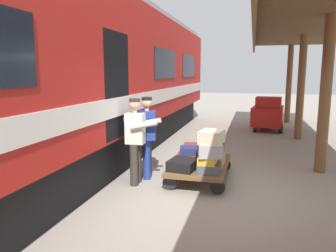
{
  "coord_description": "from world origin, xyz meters",
  "views": [
    {
      "loc": [
        -0.41,
        5.72,
        2.19
      ],
      "look_at": [
        1.19,
        -0.38,
        1.15
      ],
      "focal_mm": 34.52,
      "sensor_mm": 36.0,
      "label": 1
    }
  ],
  "objects_px": {
    "suitcase_cream_canvas": "(212,137)",
    "suitcase_brown_leather": "(216,145)",
    "porter_in_overalls": "(146,135)",
    "suitcase_tan_vintage": "(212,160)",
    "suitcase_gray_aluminum": "(210,149)",
    "baggage_tug": "(268,114)",
    "suitcase_burgundy_valise": "(192,151)",
    "suitcase_black_hardshell": "(183,165)",
    "porter_by_door": "(136,138)",
    "train_car": "(48,79)",
    "suitcase_olive_duffel": "(215,154)",
    "suitcase_yellow_case": "(208,159)",
    "luggage_cart": "(200,166)",
    "suitcase_slate_roller": "(209,167)",
    "suitcase_maroon_trunk": "(212,150)",
    "suitcase_red_plastic": "(188,158)",
    "suitcase_navy_fabric": "(190,151)"
  },
  "relations": [
    {
      "from": "suitcase_gray_aluminum",
      "to": "baggage_tug",
      "type": "height_order",
      "value": "baggage_tug"
    },
    {
      "from": "suitcase_burgundy_valise",
      "to": "suitcase_brown_leather",
      "type": "height_order",
      "value": "suitcase_brown_leather"
    },
    {
      "from": "suitcase_red_plastic",
      "to": "porter_in_overalls",
      "type": "relative_size",
      "value": 0.29
    },
    {
      "from": "suitcase_black_hardshell",
      "to": "suitcase_burgundy_valise",
      "type": "xyz_separation_m",
      "value": [
        0.0,
        -1.02,
        0.03
      ]
    },
    {
      "from": "train_car",
      "to": "luggage_cart",
      "type": "distance_m",
      "value": 3.54
    },
    {
      "from": "porter_in_overalls",
      "to": "suitcase_tan_vintage",
      "type": "bearing_deg",
      "value": -173.03
    },
    {
      "from": "luggage_cart",
      "to": "suitcase_cream_canvas",
      "type": "xyz_separation_m",
      "value": [
        -0.3,
        0.57,
        0.73
      ]
    },
    {
      "from": "suitcase_red_plastic",
      "to": "suitcase_brown_leather",
      "type": "relative_size",
      "value": 1.28
    },
    {
      "from": "suitcase_maroon_trunk",
      "to": "suitcase_yellow_case",
      "type": "bearing_deg",
      "value": 88.25
    },
    {
      "from": "suitcase_olive_duffel",
      "to": "suitcase_navy_fabric",
      "type": "xyz_separation_m",
      "value": [
        0.47,
        0.48,
        0.16
      ]
    },
    {
      "from": "suitcase_slate_roller",
      "to": "suitcase_gray_aluminum",
      "type": "relative_size",
      "value": 1.11
    },
    {
      "from": "suitcase_yellow_case",
      "to": "baggage_tug",
      "type": "distance_m",
      "value": 7.11
    },
    {
      "from": "luggage_cart",
      "to": "suitcase_yellow_case",
      "type": "distance_m",
      "value": 0.66
    },
    {
      "from": "suitcase_red_plastic",
      "to": "baggage_tug",
      "type": "distance_m",
      "value": 6.7
    },
    {
      "from": "suitcase_yellow_case",
      "to": "suitcase_cream_canvas",
      "type": "distance_m",
      "value": 0.44
    },
    {
      "from": "suitcase_burgundy_valise",
      "to": "suitcase_brown_leather",
      "type": "xyz_separation_m",
      "value": [
        -0.53,
        -0.02,
        0.15
      ]
    },
    {
      "from": "suitcase_olive_duffel",
      "to": "suitcase_slate_roller",
      "type": "bearing_deg",
      "value": 90.0
    },
    {
      "from": "suitcase_gray_aluminum",
      "to": "porter_by_door",
      "type": "bearing_deg",
      "value": 0.3
    },
    {
      "from": "train_car",
      "to": "suitcase_slate_roller",
      "type": "bearing_deg",
      "value": -176.99
    },
    {
      "from": "suitcase_navy_fabric",
      "to": "baggage_tug",
      "type": "distance_m",
      "value": 6.66
    },
    {
      "from": "suitcase_black_hardshell",
      "to": "porter_by_door",
      "type": "distance_m",
      "value": 1.04
    },
    {
      "from": "suitcase_black_hardshell",
      "to": "porter_in_overalls",
      "type": "bearing_deg",
      "value": -22.04
    },
    {
      "from": "suitcase_black_hardshell",
      "to": "suitcase_tan_vintage",
      "type": "bearing_deg",
      "value": -134.72
    },
    {
      "from": "suitcase_olive_duffel",
      "to": "suitcase_brown_leather",
      "type": "distance_m",
      "value": 0.19
    },
    {
      "from": "suitcase_maroon_trunk",
      "to": "suitcase_cream_canvas",
      "type": "height_order",
      "value": "suitcase_cream_canvas"
    },
    {
      "from": "suitcase_cream_canvas",
      "to": "suitcase_slate_roller",
      "type": "bearing_deg",
      "value": -52.62
    },
    {
      "from": "train_car",
      "to": "porter_by_door",
      "type": "relative_size",
      "value": 11.7
    },
    {
      "from": "suitcase_cream_canvas",
      "to": "porter_by_door",
      "type": "relative_size",
      "value": 0.27
    },
    {
      "from": "porter_in_overalls",
      "to": "suitcase_olive_duffel",
      "type": "bearing_deg",
      "value": -153.5
    },
    {
      "from": "suitcase_slate_roller",
      "to": "suitcase_yellow_case",
      "type": "relative_size",
      "value": 1.06
    },
    {
      "from": "suitcase_navy_fabric",
      "to": "suitcase_black_hardshell",
      "type": "bearing_deg",
      "value": 85.91
    },
    {
      "from": "suitcase_gray_aluminum",
      "to": "porter_by_door",
      "type": "relative_size",
      "value": 0.3
    },
    {
      "from": "suitcase_gray_aluminum",
      "to": "porter_in_overalls",
      "type": "bearing_deg",
      "value": -16.33
    },
    {
      "from": "porter_in_overalls",
      "to": "suitcase_maroon_trunk",
      "type": "bearing_deg",
      "value": -174.26
    },
    {
      "from": "luggage_cart",
      "to": "suitcase_cream_canvas",
      "type": "height_order",
      "value": "suitcase_cream_canvas"
    },
    {
      "from": "suitcase_cream_canvas",
      "to": "suitcase_brown_leather",
      "type": "bearing_deg",
      "value": -88.65
    },
    {
      "from": "suitcase_navy_fabric",
      "to": "luggage_cart",
      "type": "bearing_deg",
      "value": 170.93
    },
    {
      "from": "luggage_cart",
      "to": "suitcase_slate_roller",
      "type": "bearing_deg",
      "value": 116.34
    },
    {
      "from": "suitcase_red_plastic",
      "to": "suitcase_cream_canvas",
      "type": "height_order",
      "value": "suitcase_cream_canvas"
    },
    {
      "from": "suitcase_black_hardshell",
      "to": "suitcase_tan_vintage",
      "type": "xyz_separation_m",
      "value": [
        -0.51,
        -0.51,
        -0.0
      ]
    },
    {
      "from": "suitcase_brown_leather",
      "to": "suitcase_gray_aluminum",
      "type": "relative_size",
      "value": 0.77
    },
    {
      "from": "porter_in_overalls",
      "to": "porter_by_door",
      "type": "height_order",
      "value": "same"
    },
    {
      "from": "suitcase_black_hardshell",
      "to": "suitcase_slate_roller",
      "type": "relative_size",
      "value": 0.98
    },
    {
      "from": "train_car",
      "to": "porter_in_overalls",
      "type": "relative_size",
      "value": 11.7
    },
    {
      "from": "train_car",
      "to": "suitcase_gray_aluminum",
      "type": "height_order",
      "value": "train_car"
    },
    {
      "from": "suitcase_burgundy_valise",
      "to": "suitcase_gray_aluminum",
      "type": "bearing_deg",
      "value": 115.9
    },
    {
      "from": "suitcase_cream_canvas",
      "to": "suitcase_yellow_case",
      "type": "bearing_deg",
      "value": -28.99
    },
    {
      "from": "suitcase_brown_leather",
      "to": "suitcase_black_hardshell",
      "type": "bearing_deg",
      "value": 63.21
    },
    {
      "from": "luggage_cart",
      "to": "suitcase_slate_roller",
      "type": "relative_size",
      "value": 3.31
    },
    {
      "from": "suitcase_brown_leather",
      "to": "baggage_tug",
      "type": "height_order",
      "value": "baggage_tug"
    }
  ]
}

